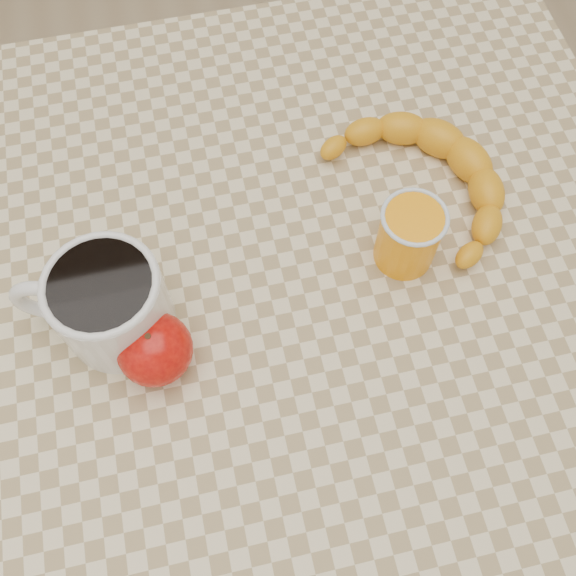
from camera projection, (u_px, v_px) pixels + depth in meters
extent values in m
plane|color=tan|center=(288.00, 453.00, 1.30)|extent=(3.00, 3.00, 0.00)
cube|color=beige|center=(288.00, 305.00, 0.64)|extent=(0.80, 0.80, 0.04)
cube|color=olive|center=(288.00, 325.00, 0.68)|extent=(0.74, 0.74, 0.06)
cylinder|color=olive|center=(43.00, 254.00, 1.09)|extent=(0.05, 0.05, 0.71)
cylinder|color=olive|center=(434.00, 179.00, 1.16)|extent=(0.05, 0.05, 0.71)
cylinder|color=white|center=(112.00, 305.00, 0.57)|extent=(0.13, 0.13, 0.08)
cylinder|color=black|center=(100.00, 286.00, 0.54)|extent=(0.09, 0.09, 0.01)
torus|color=white|center=(99.00, 284.00, 0.53)|extent=(0.10, 0.10, 0.01)
torus|color=white|center=(47.00, 301.00, 0.57)|extent=(0.07, 0.03, 0.07)
cylinder|color=#FF9408|center=(408.00, 237.00, 0.61)|extent=(0.06, 0.06, 0.07)
torus|color=silver|center=(415.00, 217.00, 0.58)|extent=(0.06, 0.06, 0.00)
ellipsoid|color=#900404|center=(155.00, 349.00, 0.56)|extent=(0.07, 0.07, 0.06)
cylinder|color=#382311|center=(149.00, 338.00, 0.54)|extent=(0.01, 0.01, 0.01)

